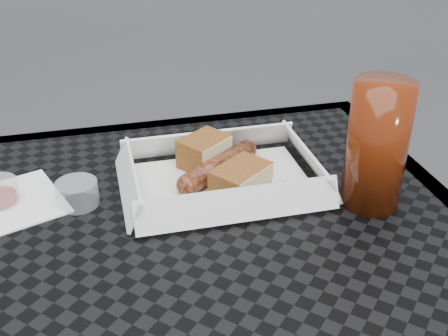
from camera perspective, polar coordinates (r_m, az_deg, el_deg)
name	(u,v)px	position (r m, az deg, el deg)	size (l,w,h in m)	color
food_tray	(222,183)	(0.72, -0.19, -1.56)	(0.22, 0.15, 0.00)	white
bratwurst	(219,166)	(0.72, -0.55, 0.17)	(0.12, 0.10, 0.03)	brown
bread_near	(204,151)	(0.75, -2.03, 1.71)	(0.06, 0.05, 0.04)	brown
bread_far	(241,180)	(0.69, 1.71, -1.21)	(0.07, 0.05, 0.04)	brown
veg_garnish	(276,194)	(0.69, 5.28, -2.63)	(0.03, 0.03, 0.00)	red
napkin	(9,204)	(0.73, -21.03, -3.44)	(0.12, 0.12, 0.00)	white
condiment_cup_empty	(77,193)	(0.70, -14.67, -2.51)	(0.05, 0.05, 0.03)	silver
drink_glass	(377,145)	(0.67, 15.26, 2.23)	(0.07, 0.07, 0.15)	#521907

